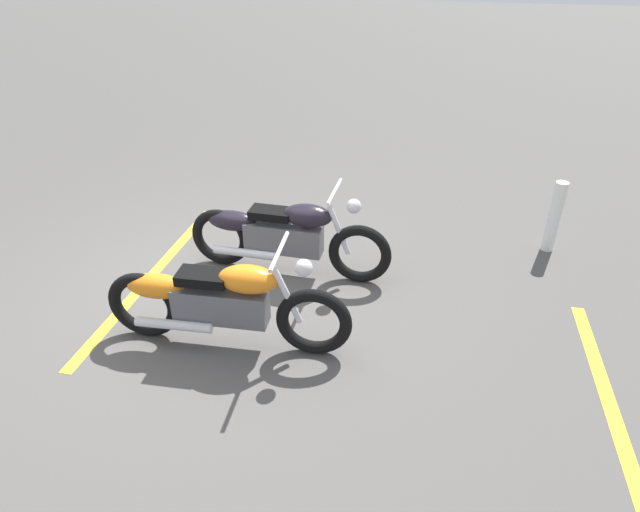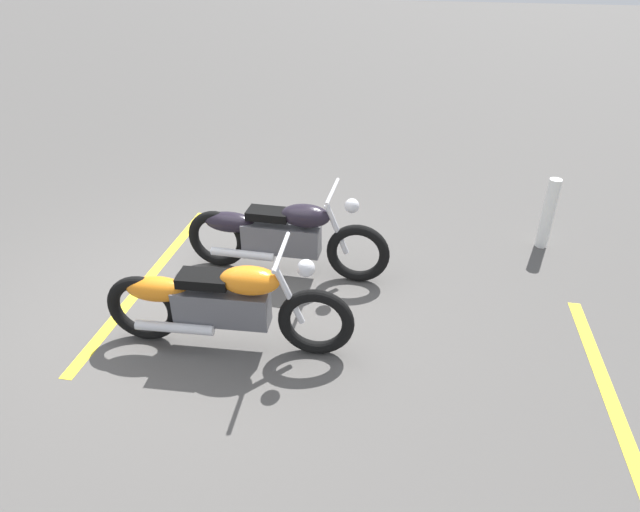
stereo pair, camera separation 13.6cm
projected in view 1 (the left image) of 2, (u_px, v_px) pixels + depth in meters
ground_plane at (202, 295)px, 5.60m from camera, size 60.00×60.00×0.00m
motorcycle_bright_foreground at (219, 301)px, 4.71m from camera, size 2.23×0.62×1.04m
motorcycle_dark_foreground at (283, 235)px, 5.76m from camera, size 2.23×0.62×1.04m
bollard_post at (554, 217)px, 6.19m from camera, size 0.14×0.14×0.86m
parking_stripe_near at (153, 274)px, 5.93m from camera, size 0.22×3.20×0.01m
parking_stripe_mid at (619, 432)px, 4.05m from camera, size 0.22×3.20×0.01m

